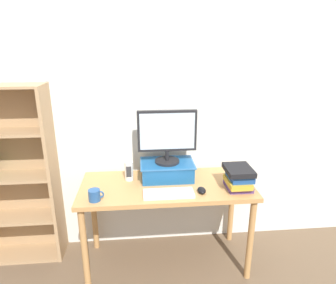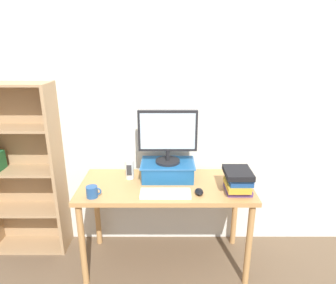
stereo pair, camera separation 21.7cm
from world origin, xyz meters
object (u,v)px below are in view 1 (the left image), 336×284
object	(u,v)px
desk	(167,194)
riser_box	(167,169)
keyboard	(169,193)
bookshelf_unit	(11,175)
computer_monitor	(167,135)
book_stack	(239,178)
coffee_mug	(95,195)
computer_mouse	(202,190)
desk_speaker	(129,171)

from	to	relation	value
desk	riser_box	size ratio (longest dim) A/B	3.10
keyboard	bookshelf_unit	bearing A→B (deg)	162.28
bookshelf_unit	keyboard	xyz separation A→B (m)	(1.31, -0.42, -0.02)
computer_monitor	book_stack	bearing A→B (deg)	-24.45
computer_monitor	coffee_mug	bearing A→B (deg)	-149.21
computer_monitor	coffee_mug	world-z (taller)	computer_monitor
computer_monitor	coffee_mug	xyz separation A→B (m)	(-0.57, -0.34, -0.34)
computer_mouse	desk_speaker	world-z (taller)	desk_speaker
bookshelf_unit	keyboard	bearing A→B (deg)	-17.72
computer_monitor	book_stack	distance (m)	0.67
computer_mouse	computer_monitor	bearing A→B (deg)	130.06
riser_box	computer_mouse	size ratio (longest dim) A/B	4.35
desk	computer_monitor	bearing A→B (deg)	82.24
keyboard	book_stack	bearing A→B (deg)	5.85
desk	book_stack	bearing A→B (deg)	-12.36
book_stack	computer_mouse	bearing A→B (deg)	-172.39
desk	book_stack	distance (m)	0.60
computer_monitor	keyboard	distance (m)	0.48
book_stack	coffee_mug	bearing A→B (deg)	-175.38
computer_monitor	keyboard	xyz separation A→B (m)	(-0.02, -0.30, -0.38)
computer_monitor	desk	bearing A→B (deg)	-97.76
coffee_mug	desk_speaker	distance (m)	0.41
desk	desk_speaker	distance (m)	0.37
riser_box	keyboard	world-z (taller)	riser_box
coffee_mug	computer_monitor	bearing A→B (deg)	30.79
bookshelf_unit	book_stack	xyz separation A→B (m)	(1.87, -0.36, 0.06)
computer_mouse	coffee_mug	bearing A→B (deg)	-176.51
desk	keyboard	distance (m)	0.21
computer_mouse	desk	bearing A→B (deg)	147.74
riser_box	computer_monitor	bearing A→B (deg)	-90.00
desk	book_stack	xyz separation A→B (m)	(0.56, -0.12, 0.18)
desk	keyboard	xyz separation A→B (m)	(-0.00, -0.18, 0.10)
bookshelf_unit	desk_speaker	size ratio (longest dim) A/B	9.49
computer_mouse	keyboard	bearing A→B (deg)	-176.22
bookshelf_unit	riser_box	bearing A→B (deg)	-4.81
bookshelf_unit	book_stack	world-z (taller)	bookshelf_unit
desk	desk_speaker	world-z (taller)	desk_speaker
desk	desk_speaker	size ratio (longest dim) A/B	8.52
riser_box	book_stack	bearing A→B (deg)	-24.57
desk	computer_monitor	size ratio (longest dim) A/B	2.89
keyboard	desk_speaker	size ratio (longest dim) A/B	2.34
keyboard	coffee_mug	bearing A→B (deg)	-176.65
computer_monitor	computer_mouse	size ratio (longest dim) A/B	4.67
desk	coffee_mug	distance (m)	0.60
desk	computer_mouse	distance (m)	0.32
computer_monitor	book_stack	world-z (taller)	computer_monitor
book_stack	desk_speaker	bearing A→B (deg)	164.77
riser_box	book_stack	size ratio (longest dim) A/B	1.80
book_stack	desk_speaker	size ratio (longest dim) A/B	1.53
desk	computer_monitor	distance (m)	0.49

